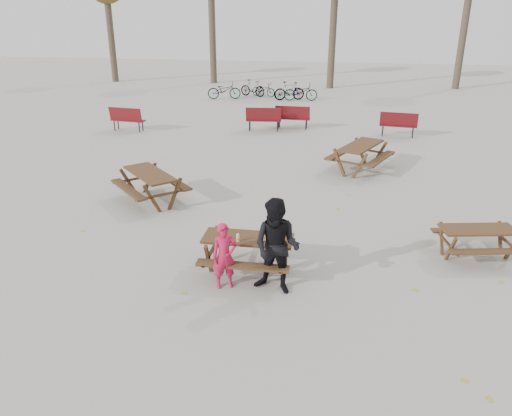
% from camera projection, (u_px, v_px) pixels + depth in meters
% --- Properties ---
extents(ground, '(80.00, 80.00, 0.00)m').
position_uv_depth(ground, '(248.00, 271.00, 10.27)').
color(ground, gray).
rests_on(ground, ground).
extents(main_picnic_table, '(1.80, 1.45, 0.78)m').
position_uv_depth(main_picnic_table, '(248.00, 246.00, 10.04)').
color(main_picnic_table, '#321D12').
rests_on(main_picnic_table, ground).
extents(food_tray, '(0.18, 0.11, 0.03)m').
position_uv_depth(food_tray, '(264.00, 239.00, 9.86)').
color(food_tray, white).
rests_on(food_tray, main_picnic_table).
extents(bread_roll, '(0.14, 0.06, 0.05)m').
position_uv_depth(bread_roll, '(264.00, 237.00, 9.84)').
color(bread_roll, tan).
rests_on(bread_roll, food_tray).
extents(soda_bottle, '(0.07, 0.07, 0.17)m').
position_uv_depth(soda_bottle, '(238.00, 238.00, 9.76)').
color(soda_bottle, silver).
rests_on(soda_bottle, main_picnic_table).
extents(child, '(0.57, 0.48, 1.32)m').
position_uv_depth(child, '(224.00, 256.00, 9.47)').
color(child, '#B3163D').
rests_on(child, ground).
extents(adult, '(1.05, 0.90, 1.87)m').
position_uv_depth(adult, '(277.00, 247.00, 9.22)').
color(adult, black).
rests_on(adult, ground).
extents(picnic_table_east, '(1.78, 1.54, 0.67)m').
position_uv_depth(picnic_table_east, '(476.00, 243.00, 10.72)').
color(picnic_table_east, '#321D12').
rests_on(picnic_table_east, ground).
extents(picnic_table_north, '(2.48, 2.49, 0.84)m').
position_uv_depth(picnic_table_north, '(151.00, 187.00, 13.72)').
color(picnic_table_north, '#321D12').
rests_on(picnic_table_north, ground).
extents(picnic_table_far, '(2.32, 2.52, 0.87)m').
position_uv_depth(picnic_table_far, '(360.00, 158.00, 16.29)').
color(picnic_table_far, '#321D12').
rests_on(picnic_table_far, ground).
extents(park_bench_row, '(12.98, 2.13, 1.03)m').
position_uv_depth(park_bench_row, '(269.00, 120.00, 21.25)').
color(park_bench_row, maroon).
rests_on(park_bench_row, ground).
extents(bicycle_row, '(6.32, 2.28, 1.05)m').
position_uv_depth(bicycle_row, '(266.00, 90.00, 28.60)').
color(bicycle_row, black).
rests_on(bicycle_row, ground).
extents(fallen_leaves, '(11.00, 11.00, 0.01)m').
position_uv_depth(fallen_leaves, '(285.00, 224.00, 12.47)').
color(fallen_leaves, '#A99728').
rests_on(fallen_leaves, ground).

